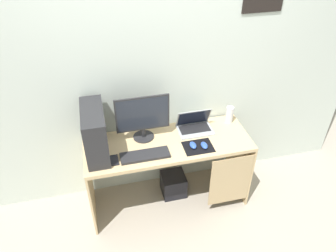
{
  "coord_description": "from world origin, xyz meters",
  "views": [
    {
      "loc": [
        -0.54,
        -2.21,
        2.58
      ],
      "look_at": [
        0.0,
        0.0,
        0.92
      ],
      "focal_mm": 34.8,
      "sensor_mm": 36.0,
      "label": 1
    }
  ],
  "objects_px": {
    "monitor": "(143,117)",
    "subwoofer": "(173,184)",
    "mouse_left": "(193,145)",
    "laptop": "(195,126)",
    "cell_phone": "(114,160)",
    "speaker": "(229,115)",
    "keyboard": "(145,155)",
    "pc_tower": "(95,132)",
    "mouse_right": "(204,145)"
  },
  "relations": [
    {
      "from": "monitor",
      "to": "mouse_right",
      "type": "distance_m",
      "value": 0.59
    },
    {
      "from": "monitor",
      "to": "pc_tower",
      "type": "bearing_deg",
      "value": -166.79
    },
    {
      "from": "pc_tower",
      "to": "cell_phone",
      "type": "distance_m",
      "value": 0.28
    },
    {
      "from": "monitor",
      "to": "cell_phone",
      "type": "bearing_deg",
      "value": -140.07
    },
    {
      "from": "laptop",
      "to": "cell_phone",
      "type": "xyz_separation_m",
      "value": [
        -0.79,
        -0.26,
        -0.04
      ]
    },
    {
      "from": "pc_tower",
      "to": "keyboard",
      "type": "xyz_separation_m",
      "value": [
        0.38,
        -0.16,
        -0.2
      ]
    },
    {
      "from": "mouse_left",
      "to": "pc_tower",
      "type": "bearing_deg",
      "value": 170.45
    },
    {
      "from": "monitor",
      "to": "subwoofer",
      "type": "bearing_deg",
      "value": -10.82
    },
    {
      "from": "monitor",
      "to": "laptop",
      "type": "relative_size",
      "value": 1.47
    },
    {
      "from": "mouse_right",
      "to": "subwoofer",
      "type": "distance_m",
      "value": 0.71
    },
    {
      "from": "cell_phone",
      "to": "mouse_right",
      "type": "bearing_deg",
      "value": -0.91
    },
    {
      "from": "laptop",
      "to": "speaker",
      "type": "distance_m",
      "value": 0.37
    },
    {
      "from": "mouse_right",
      "to": "mouse_left",
      "type": "bearing_deg",
      "value": 165.26
    },
    {
      "from": "laptop",
      "to": "keyboard",
      "type": "xyz_separation_m",
      "value": [
        -0.52,
        -0.27,
        -0.03
      ]
    },
    {
      "from": "keyboard",
      "to": "cell_phone",
      "type": "bearing_deg",
      "value": 178.34
    },
    {
      "from": "mouse_left",
      "to": "subwoofer",
      "type": "relative_size",
      "value": 0.41
    },
    {
      "from": "keyboard",
      "to": "cell_phone",
      "type": "distance_m",
      "value": 0.26
    },
    {
      "from": "subwoofer",
      "to": "mouse_right",
      "type": "bearing_deg",
      "value": -43.55
    },
    {
      "from": "speaker",
      "to": "subwoofer",
      "type": "bearing_deg",
      "value": -170.15
    },
    {
      "from": "pc_tower",
      "to": "mouse_left",
      "type": "xyz_separation_m",
      "value": [
        0.82,
        -0.14,
        -0.19
      ]
    },
    {
      "from": "pc_tower",
      "to": "mouse_right",
      "type": "bearing_deg",
      "value": -10.1
    },
    {
      "from": "laptop",
      "to": "keyboard",
      "type": "relative_size",
      "value": 0.77
    },
    {
      "from": "keyboard",
      "to": "mouse_left",
      "type": "xyz_separation_m",
      "value": [
        0.43,
        0.02,
        0.01
      ]
    },
    {
      "from": "laptop",
      "to": "speaker",
      "type": "xyz_separation_m",
      "value": [
        0.36,
        0.04,
        0.04
      ]
    },
    {
      "from": "keyboard",
      "to": "mouse_left",
      "type": "bearing_deg",
      "value": 2.64
    },
    {
      "from": "cell_phone",
      "to": "mouse_left",
      "type": "bearing_deg",
      "value": 1.03
    },
    {
      "from": "mouse_left",
      "to": "keyboard",
      "type": "bearing_deg",
      "value": -177.36
    },
    {
      "from": "laptop",
      "to": "keyboard",
      "type": "distance_m",
      "value": 0.59
    },
    {
      "from": "speaker",
      "to": "laptop",
      "type": "bearing_deg",
      "value": -174.36
    },
    {
      "from": "pc_tower",
      "to": "mouse_right",
      "type": "xyz_separation_m",
      "value": [
        0.91,
        -0.16,
        -0.19
      ]
    },
    {
      "from": "speaker",
      "to": "keyboard",
      "type": "relative_size",
      "value": 0.4
    },
    {
      "from": "monitor",
      "to": "subwoofer",
      "type": "xyz_separation_m",
      "value": [
        0.27,
        -0.05,
        -0.85
      ]
    },
    {
      "from": "mouse_right",
      "to": "subwoofer",
      "type": "xyz_separation_m",
      "value": [
        -0.22,
        0.21,
        -0.64
      ]
    },
    {
      "from": "pc_tower",
      "to": "speaker",
      "type": "height_order",
      "value": "pc_tower"
    },
    {
      "from": "speaker",
      "to": "subwoofer",
      "type": "distance_m",
      "value": 0.92
    },
    {
      "from": "mouse_right",
      "to": "cell_phone",
      "type": "xyz_separation_m",
      "value": [
        -0.79,
        0.01,
        -0.02
      ]
    },
    {
      "from": "monitor",
      "to": "keyboard",
      "type": "distance_m",
      "value": 0.34
    },
    {
      "from": "subwoofer",
      "to": "monitor",
      "type": "bearing_deg",
      "value": 169.18
    },
    {
      "from": "pc_tower",
      "to": "subwoofer",
      "type": "relative_size",
      "value": 2.04
    },
    {
      "from": "laptop",
      "to": "mouse_left",
      "type": "relative_size",
      "value": 3.38
    },
    {
      "from": "pc_tower",
      "to": "subwoofer",
      "type": "height_order",
      "value": "pc_tower"
    },
    {
      "from": "mouse_right",
      "to": "monitor",
      "type": "bearing_deg",
      "value": 152.02
    },
    {
      "from": "keyboard",
      "to": "mouse_left",
      "type": "distance_m",
      "value": 0.43
    },
    {
      "from": "pc_tower",
      "to": "mouse_left",
      "type": "bearing_deg",
      "value": -9.55
    },
    {
      "from": "pc_tower",
      "to": "speaker",
      "type": "distance_m",
      "value": 1.28
    },
    {
      "from": "pc_tower",
      "to": "monitor",
      "type": "distance_m",
      "value": 0.43
    },
    {
      "from": "pc_tower",
      "to": "mouse_right",
      "type": "relative_size",
      "value": 5.02
    },
    {
      "from": "monitor",
      "to": "cell_phone",
      "type": "xyz_separation_m",
      "value": [
        -0.3,
        -0.25,
        -0.22
      ]
    },
    {
      "from": "mouse_left",
      "to": "subwoofer",
      "type": "bearing_deg",
      "value": 124.17
    },
    {
      "from": "keyboard",
      "to": "speaker",
      "type": "bearing_deg",
      "value": 18.97
    }
  ]
}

